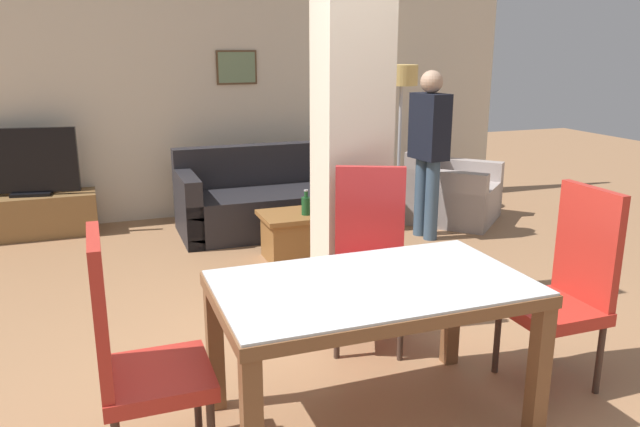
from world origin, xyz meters
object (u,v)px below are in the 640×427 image
tv_screen (28,163)px  dining_chair_head_right (567,283)px  standing_person (429,144)px  sofa (277,201)px  dining_chair_far_right (369,253)px  dining_table (372,313)px  dining_chair_head_left (133,352)px  armchair (451,195)px  coffee_table (306,234)px  floor_lamp (401,89)px  tv_stand (35,216)px  bottle (306,205)px

tv_screen → dining_chair_head_right: bearing=136.0°
dining_chair_head_right → tv_screen: 4.99m
standing_person → dining_chair_head_right: bearing=158.7°
dining_chair_head_right → sofa: (-0.63, 3.46, -0.29)m
dining_chair_far_right → sofa: 2.63m
dining_table → dining_chair_far_right: bearing=66.2°
dining_table → dining_chair_head_left: dining_chair_head_left is taller
dining_chair_head_right → standing_person: standing_person is taller
dining_chair_head_right → sofa: 3.52m
dining_chair_far_right → armchair: size_ratio=0.91×
dining_chair_head_right → coffee_table: dining_chair_head_right is taller
dining_chair_head_left → sofa: size_ratio=0.56×
floor_lamp → dining_chair_head_right: bearing=-103.2°
dining_table → dining_chair_head_left: bearing=180.0°
tv_screen → dining_table: bearing=123.7°
dining_chair_head_left → dining_chair_far_right: same height
armchair → tv_stand: 4.26m
coffee_table → tv_screen: tv_screen is taller
dining_chair_head_left → floor_lamp: floor_lamp is taller
dining_chair_head_right → armchair: bearing=-21.2°
bottle → tv_stand: 2.80m
armchair → floor_lamp: size_ratio=0.75×
tv_stand → dining_chair_head_left: bearing=-80.4°
dining_chair_head_left → armchair: bearing=131.9°
dining_table → sofa: 3.51m
bottle → coffee_table: bearing=73.3°
tv_screen → floor_lamp: floor_lamp is taller
dining_table → dining_chair_far_right: (0.37, 0.84, -0.01)m
sofa → dining_chair_head_left: bearing=64.6°
dining_chair_far_right → sofa: bearing=-69.7°
dining_chair_head_right → coffee_table: (-0.65, 2.49, -0.37)m
dining_table → standing_person: standing_person is taller
armchair → coffee_table: bearing=-23.9°
dining_chair_head_left → coffee_table: 2.99m
dining_table → sofa: (0.54, 3.46, -0.30)m
bottle → tv_screen: size_ratio=0.24×
dining_chair_far_right → tv_screen: dining_chair_far_right is taller
bottle → tv_screen: bearing=144.9°
armchair → floor_lamp: (-0.35, 0.55, 1.10)m
dining_chair_head_left → armchair: 4.70m
dining_chair_head_right → floor_lamp: floor_lamp is taller
sofa → floor_lamp: bearing=-171.6°
tv_stand → tv_screen: tv_screen is taller
sofa → tv_stand: size_ratio=1.71×
sofa → standing_person: bearing=148.0°
tv_stand → tv_screen: size_ratio=1.27×
dining_table → tv_stand: (-1.79, 4.01, -0.38)m
tv_screen → tv_stand: bearing=-0.0°
dining_chair_head_left → tv_screen: dining_chair_head_left is taller
dining_chair_head_left → dining_chair_head_right: 2.27m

